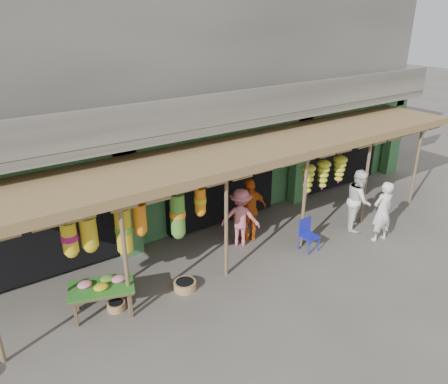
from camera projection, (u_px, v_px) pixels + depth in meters
ground at (268, 253)px, 11.60m from camera, size 80.00×80.00×0.00m
building at (174, 97)px, 13.96m from camera, size 16.40×6.80×7.00m
awning at (248, 154)px, 11.12m from camera, size 14.00×2.70×2.79m
flower_table at (102, 287)px, 9.08m from camera, size 1.51×1.17×0.80m
blue_chair at (308, 233)px, 11.60m from camera, size 0.42×0.43×0.87m
basket_mid at (185, 285)px, 10.07m from camera, size 0.69×0.69×0.20m
basket_right at (116, 306)px, 9.40m from camera, size 0.51×0.51×0.18m
person_front at (382, 212)px, 11.91m from camera, size 0.70×0.52×1.74m
person_right at (359, 200)px, 12.56m from camera, size 1.11×1.10×1.81m
person_vendor at (250, 210)px, 11.85m from camera, size 1.09×0.46×1.86m
person_shopper at (241, 217)px, 11.71m from camera, size 1.18×1.16×1.63m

